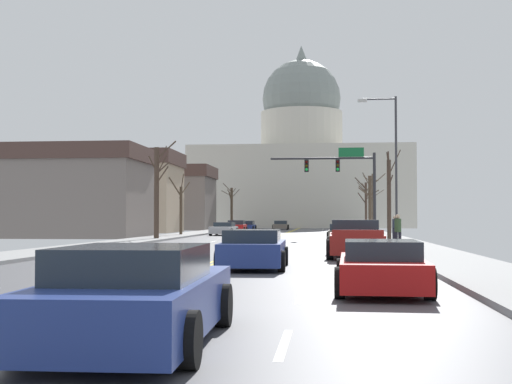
{
  "coord_description": "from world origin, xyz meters",
  "views": [
    {
      "loc": [
        4.06,
        -38.18,
        1.64
      ],
      "look_at": [
        -2.68,
        26.74,
        4.02
      ],
      "focal_mm": 48.14,
      "sensor_mm": 36.0,
      "label": 1
    }
  ],
  "objects": [
    {
      "name": "ground",
      "position": [
        0.0,
        -0.0,
        0.02
      ],
      "size": [
        20.0,
        180.0,
        0.2
      ],
      "color": "#505055"
    },
    {
      "name": "signal_gantry",
      "position": [
        5.38,
        13.69,
        4.91
      ],
      "size": [
        7.91,
        0.41,
        6.72
      ],
      "color": "#28282D",
      "rests_on": "ground"
    },
    {
      "name": "street_lamp_right",
      "position": [
        7.92,
        3.51,
        5.28
      ],
      "size": [
        2.34,
        0.24,
        8.76
      ],
      "color": "#333338",
      "rests_on": "ground"
    },
    {
      "name": "capitol_building",
      "position": [
        0.0,
        72.2,
        9.53
      ],
      "size": [
        33.83,
        20.71,
        29.45
      ],
      "color": "beige",
      "rests_on": "ground"
    },
    {
      "name": "sedan_near_00",
      "position": [
        5.05,
        9.81,
        0.55
      ],
      "size": [
        2.08,
        4.29,
        1.16
      ],
      "color": "#6B6056",
      "rests_on": "ground"
    },
    {
      "name": "sedan_near_01",
      "position": [
        5.42,
        2.95,
        0.57
      ],
      "size": [
        2.14,
        4.45,
        1.22
      ],
      "color": "silver",
      "rests_on": "ground"
    },
    {
      "name": "sedan_near_02",
      "position": [
        5.13,
        -3.82,
        0.57
      ],
      "size": [
        2.02,
        4.57,
        1.19
      ],
      "color": "#B71414",
      "rests_on": "ground"
    },
    {
      "name": "pickup_truck_near_03",
      "position": [
        5.2,
        -9.83,
        0.69
      ],
      "size": [
        2.36,
        5.75,
        1.52
      ],
      "color": "maroon",
      "rests_on": "ground"
    },
    {
      "name": "sedan_near_04",
      "position": [
        1.72,
        -16.42,
        0.6
      ],
      "size": [
        2.2,
        4.61,
        1.24
      ],
      "color": "navy",
      "rests_on": "ground"
    },
    {
      "name": "sedan_near_05",
      "position": [
        5.24,
        -22.93,
        0.55
      ],
      "size": [
        2.08,
        4.63,
        1.13
      ],
      "color": "#B71414",
      "rests_on": "ground"
    },
    {
      "name": "sedan_near_06",
      "position": [
        1.61,
        -29.5,
        0.6
      ],
      "size": [
        2.17,
        4.74,
        1.27
      ],
      "color": "navy",
      "rests_on": "ground"
    },
    {
      "name": "sedan_oncoming_00",
      "position": [
        -5.18,
        22.9,
        0.56
      ],
      "size": [
        2.21,
        4.57,
        1.16
      ],
      "color": "silver",
      "rests_on": "ground"
    },
    {
      "name": "sedan_oncoming_01",
      "position": [
        -5.26,
        32.09,
        0.62
      ],
      "size": [
        2.09,
        4.31,
        1.3
      ],
      "color": "#B71414",
      "rests_on": "ground"
    },
    {
      "name": "sedan_oncoming_02",
      "position": [
        -5.3,
        40.82,
        0.57
      ],
      "size": [
        2.13,
        4.44,
        1.2
      ],
      "color": "navy",
      "rests_on": "ground"
    },
    {
      "name": "sedan_oncoming_03",
      "position": [
        -1.94,
        50.83,
        0.54
      ],
      "size": [
        2.12,
        4.48,
        1.16
      ],
      "color": "#6B6056",
      "rests_on": "ground"
    },
    {
      "name": "flank_building_00",
      "position": [
        -17.49,
        15.22,
        3.68
      ],
      "size": [
        14.26,
        9.05,
        7.27
      ],
      "color": "slate",
      "rests_on": "ground"
    },
    {
      "name": "flank_building_01",
      "position": [
        -16.62,
        47.81,
        4.09
      ],
      "size": [
        12.44,
        9.03,
        8.09
      ],
      "color": "slate",
      "rests_on": "ground"
    },
    {
      "name": "flank_building_02",
      "position": [
        -17.56,
        33.31,
        4.35
      ],
      "size": [
        11.73,
        8.91,
        8.6
      ],
      "color": "tan",
      "rests_on": "ground"
    },
    {
      "name": "bare_tree_00",
      "position": [
        8.24,
        29.83,
        3.07
      ],
      "size": [
        2.11,
        2.24,
        5.94
      ],
      "color": "#4C3D2D",
      "rests_on": "ground"
    },
    {
      "name": "bare_tree_01",
      "position": [
        -8.82,
        53.73,
        3.1
      ],
      "size": [
        2.44,
        2.48,
        6.06
      ],
      "color": "#4C3D2D",
      "rests_on": "ground"
    },
    {
      "name": "bare_tree_02",
      "position": [
        7.9,
        4.91,
        2.86
      ],
      "size": [
        1.07,
        2.11,
        5.76
      ],
      "color": "#423328",
      "rests_on": "ground"
    },
    {
      "name": "bare_tree_03",
      "position": [
        -7.91,
        9.28,
        3.58
      ],
      "size": [
        2.07,
        2.58,
        6.93
      ],
      "color": "#423328",
      "rests_on": "ground"
    },
    {
      "name": "bare_tree_04",
      "position": [
        8.83,
        34.55,
        3.43
      ],
      "size": [
        2.81,
        2.37,
        6.02
      ],
      "color": "brown",
      "rests_on": "ground"
    },
    {
      "name": "bare_tree_05",
      "position": [
        -8.55,
        20.13,
        2.57
      ],
      "size": [
        1.68,
        2.09,
        5.19
      ],
      "color": "#4C3D2D",
      "rests_on": "ground"
    },
    {
      "name": "bare_tree_06",
      "position": [
        8.35,
        39.29,
        3.16
      ],
      "size": [
        2.12,
        2.73,
        6.0
      ],
      "color": "#423328",
      "rests_on": "ground"
    },
    {
      "name": "pedestrian_00",
      "position": [
        8.62,
        8.99,
        1.01
      ],
      "size": [
        0.35,
        0.34,
        1.58
      ],
      "color": "black",
      "rests_on": "ground"
    },
    {
      "name": "pedestrian_01",
      "position": [
        7.63,
        -2.86,
        1.04
      ],
      "size": [
        0.35,
        0.34,
        1.64
      ],
      "color": "black",
      "rests_on": "ground"
    }
  ]
}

